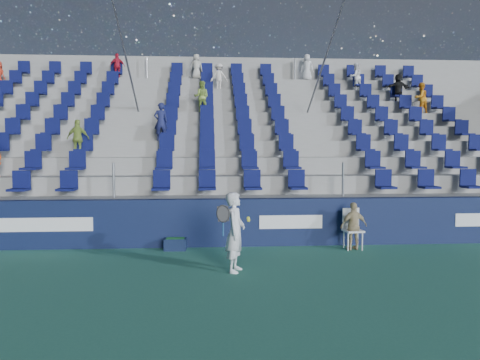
# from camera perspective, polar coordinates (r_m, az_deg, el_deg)

# --- Properties ---
(ground) EXTENTS (70.00, 70.00, 0.00)m
(ground) POSITION_cam_1_polar(r_m,az_deg,el_deg) (8.94, -0.04, -12.21)
(ground) COLOR #31745C
(ground) RESTS_ON ground
(sponsor_wall) EXTENTS (24.00, 0.32, 1.20)m
(sponsor_wall) POSITION_cam_1_polar(r_m,az_deg,el_deg) (11.88, -1.07, -5.19)
(sponsor_wall) COLOR #111A3E
(sponsor_wall) RESTS_ON ground
(grandstand) EXTENTS (24.00, 8.17, 6.63)m
(grandstand) POSITION_cam_1_polar(r_m,az_deg,el_deg) (16.82, -1.98, 2.77)
(grandstand) COLOR gray
(grandstand) RESTS_ON ground
(tennis_player) EXTENTS (0.69, 0.67, 1.61)m
(tennis_player) POSITION_cam_1_polar(r_m,az_deg,el_deg) (9.42, -0.59, -6.35)
(tennis_player) COLOR white
(tennis_player) RESTS_ON ground
(line_judge_chair) EXTENTS (0.48, 0.50, 0.99)m
(line_judge_chair) POSITION_cam_1_polar(r_m,az_deg,el_deg) (11.93, 13.48, -5.43)
(line_judge_chair) COLOR white
(line_judge_chair) RESTS_ON ground
(line_judge) EXTENTS (0.72, 0.38, 1.16)m
(line_judge) POSITION_cam_1_polar(r_m,az_deg,el_deg) (11.78, 13.70, -5.47)
(line_judge) COLOR tan
(line_judge) RESTS_ON ground
(ball_bin) EXTENTS (0.54, 0.36, 0.30)m
(ball_bin) POSITION_cam_1_polar(r_m,az_deg,el_deg) (11.58, -7.89, -7.67)
(ball_bin) COLOR #0F1A37
(ball_bin) RESTS_ON ground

